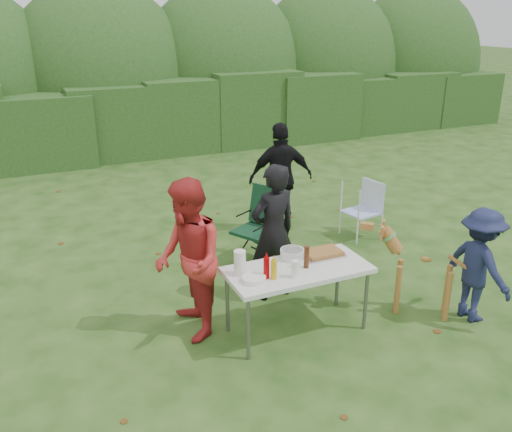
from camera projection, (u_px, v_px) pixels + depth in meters
name	position (u px, v px, depth m)	size (l,w,h in m)	color
ground	(262.00, 327.00, 5.89)	(80.00, 80.00, 0.00)	#1E4211
hedge_row	(118.00, 121.00, 12.42)	(22.00, 1.40, 1.70)	#23471C
shrub_backdrop	(103.00, 80.00, 13.52)	(20.00, 2.60, 3.20)	#3D6628
folding_table	(298.00, 272.00, 5.61)	(1.50, 0.70, 0.74)	silver
person_cook	(273.00, 233.00, 6.26)	(0.60, 0.39, 1.65)	black
person_red_jacket	(189.00, 261.00, 5.50)	(0.83, 0.64, 1.70)	red
person_black_puffy	(281.00, 178.00, 8.23)	(0.99, 0.41, 1.69)	black
child	(479.00, 265.00, 5.86)	(0.84, 0.48, 1.29)	#191F42
dog	(424.00, 272.00, 6.01)	(1.06, 0.43, 1.01)	#A1682F
camping_chair	(257.00, 227.00, 7.27)	(0.64, 0.64, 1.02)	#10371F
lawn_chair	(362.00, 210.00, 8.11)	(0.51, 0.51, 0.86)	#5276D9
food_tray	(323.00, 255.00, 5.87)	(0.45, 0.30, 0.02)	#B7B7BA
focaccia_bread	(323.00, 252.00, 5.86)	(0.40, 0.26, 0.04)	#9B6630
mustard_bottle	(274.00, 270.00, 5.33)	(0.06, 0.06, 0.20)	gold
ketchup_bottle	(266.00, 268.00, 5.34)	(0.06, 0.06, 0.22)	#A10003
beer_bottle	(306.00, 257.00, 5.56)	(0.06, 0.06, 0.24)	#47230F
paper_towel_roll	(240.00, 263.00, 5.40)	(0.12, 0.12, 0.26)	white
cup_stack	(295.00, 269.00, 5.37)	(0.08, 0.08, 0.18)	white
pasta_bowl	(292.00, 254.00, 5.80)	(0.26, 0.26, 0.10)	silver
plate_stack	(254.00, 279.00, 5.31)	(0.24, 0.24, 0.05)	white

